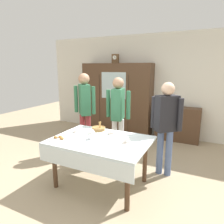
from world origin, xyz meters
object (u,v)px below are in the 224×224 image
object	(u,v)px
person_beside_shelf	(166,120)
person_near_right_end	(85,105)
spoon_near_right	(133,151)
spoon_far_right	(98,149)
tea_cup_near_right	(92,132)
pastry_plate	(59,139)
dining_table	(100,147)
bread_basket	(99,128)
wall_cabinet	(117,99)
tea_cup_center	(112,132)
spoon_front_edge	(92,144)
book_stack	(179,106)
mantel_clock	(115,59)
bookshelf_low	(177,124)
tea_cup_mid_left	(127,141)
tea_cup_mid_right	(76,131)
person_by_cabinet	(118,110)
tea_cup_back_edge	(90,138)

from	to	relation	value
person_beside_shelf	person_near_right_end	xyz separation A→B (m)	(-1.76, 0.22, 0.08)
spoon_near_right	spoon_far_right	bearing A→B (deg)	-160.07
tea_cup_near_right	pastry_plate	distance (m)	0.55
dining_table	bread_basket	world-z (taller)	bread_basket
wall_cabinet	tea_cup_center	world-z (taller)	wall_cabinet
spoon_near_right	spoon_front_edge	distance (m)	0.60
wall_cabinet	book_stack	size ratio (longest dim) A/B	9.07
dining_table	spoon_far_right	world-z (taller)	spoon_far_right
mantel_clock	bookshelf_low	distance (m)	2.38
tea_cup_mid_left	bread_basket	distance (m)	0.75
tea_cup_mid_right	pastry_plate	size ratio (longest dim) A/B	0.46
book_stack	person_near_right_end	size ratio (longest dim) A/B	0.13
spoon_near_right	pastry_plate	bearing A→B (deg)	-175.13
tea_cup_mid_right	spoon_near_right	distance (m)	1.19
spoon_near_right	tea_cup_center	bearing A→B (deg)	138.43
dining_table	person_beside_shelf	xyz separation A→B (m)	(0.83, 0.80, 0.32)
tea_cup_mid_right	tea_cup_near_right	bearing A→B (deg)	8.41
spoon_far_right	person_beside_shelf	size ratio (longest dim) A/B	0.07
tea_cup_mid_left	person_by_cabinet	world-z (taller)	person_by_cabinet
bookshelf_low	person_by_cabinet	world-z (taller)	person_by_cabinet
pastry_plate	spoon_front_edge	size ratio (longest dim) A/B	2.35
tea_cup_back_edge	person_beside_shelf	xyz separation A→B (m)	(0.97, 0.84, 0.19)
spoon_far_right	person_beside_shelf	bearing A→B (deg)	58.74
book_stack	tea_cup_mid_right	xyz separation A→B (m)	(-1.32, -2.48, -0.10)
tea_cup_mid_left	spoon_far_right	size ratio (longest dim) A/B	1.09
tea_cup_center	person_by_cabinet	bearing A→B (deg)	106.81
wall_cabinet	tea_cup_mid_left	size ratio (longest dim) A/B	15.19
tea_cup_mid_right	spoon_far_right	size ratio (longest dim) A/B	1.09
tea_cup_back_edge	tea_cup_mid_right	distance (m)	0.45
dining_table	pastry_plate	xyz separation A→B (m)	(-0.57, -0.26, 0.12)
tea_cup_mid_right	bread_basket	size ratio (longest dim) A/B	0.54
tea_cup_back_edge	pastry_plate	xyz separation A→B (m)	(-0.43, -0.21, -0.01)
spoon_far_right	person_by_cabinet	bearing A→B (deg)	103.37
spoon_near_right	bread_basket	bearing A→B (deg)	146.18
book_stack	bread_basket	world-z (taller)	book_stack
spoon_near_right	tea_cup_mid_right	bearing A→B (deg)	164.37
person_beside_shelf	spoon_near_right	bearing A→B (deg)	-103.47
tea_cup_center	bread_basket	xyz separation A→B (m)	(-0.29, 0.08, 0.01)
tea_cup_near_right	spoon_front_edge	size ratio (longest dim) A/B	1.09
wall_cabinet	tea_cup_mid_right	xyz separation A→B (m)	(0.36, -2.43, -0.18)
mantel_clock	tea_cup_near_right	size ratio (longest dim) A/B	1.85
book_stack	tea_cup_center	bearing A→B (deg)	-107.66
mantel_clock	pastry_plate	distance (m)	3.15
bookshelf_low	bread_basket	xyz separation A→B (m)	(-1.03, -2.23, 0.36)
spoon_near_right	person_beside_shelf	xyz separation A→B (m)	(0.23, 0.95, 0.21)
dining_table	pastry_plate	bearing A→B (deg)	-155.64
bread_basket	spoon_far_right	bearing A→B (deg)	-61.26
tea_cup_back_edge	tea_cup_mid_right	size ratio (longest dim) A/B	1.00
book_stack	spoon_near_right	world-z (taller)	book_stack
wall_cabinet	book_stack	xyz separation A→B (m)	(1.68, 0.05, -0.08)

